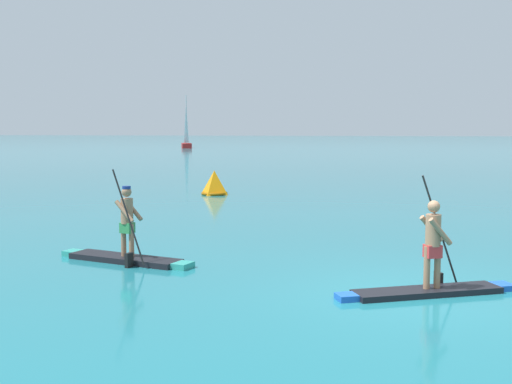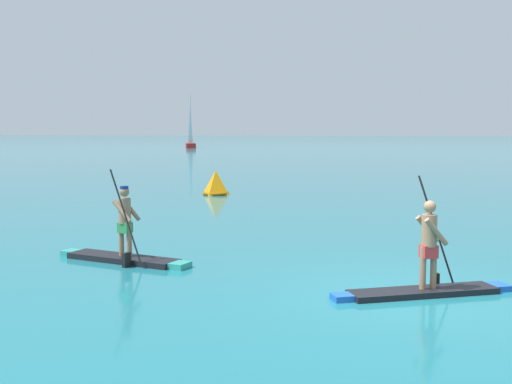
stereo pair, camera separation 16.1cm
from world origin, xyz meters
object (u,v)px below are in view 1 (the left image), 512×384
paddleboarder_mid_center (430,274)px  sailboat_left_horizon (186,141)px  race_marker_buoy (214,184)px  paddleboarder_near_left (126,247)px

paddleboarder_mid_center → sailboat_left_horizon: 81.67m
sailboat_left_horizon → race_marker_buoy: bearing=178.7°
race_marker_buoy → sailboat_left_horizon: bearing=108.3°
paddleboarder_mid_center → paddleboarder_near_left: bearing=140.9°
sailboat_left_horizon → paddleboarder_mid_center: bearing=-179.5°
paddleboarder_near_left → sailboat_left_horizon: (-22.04, 75.14, 0.67)m
paddleboarder_near_left → paddleboarder_mid_center: size_ratio=1.04×
race_marker_buoy → sailboat_left_horizon: (-20.33, 61.35, 0.54)m
paddleboarder_mid_center → race_marker_buoy: (-7.87, 15.30, 0.10)m
paddleboarder_near_left → paddleboarder_mid_center: 6.34m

